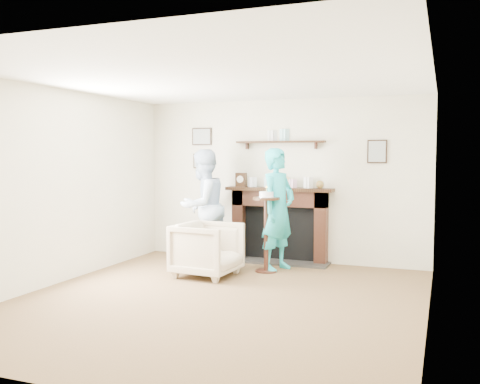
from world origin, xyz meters
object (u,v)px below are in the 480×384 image
object	(u,v)px
man	(203,262)
pedestal_table	(266,219)
woman	(278,270)
armchair	(207,276)

from	to	relation	value
man	pedestal_table	xyz separation A→B (m)	(1.11, -0.27, 0.75)
woman	armchair	bearing A→B (deg)	152.24
woman	pedestal_table	bearing A→B (deg)	167.79
man	pedestal_table	world-z (taller)	pedestal_table
man	pedestal_table	bearing A→B (deg)	95.48
woman	pedestal_table	distance (m)	0.78
armchair	woman	distance (m)	1.07
armchair	pedestal_table	size ratio (longest dim) A/B	0.67
man	woman	xyz separation A→B (m)	(1.22, -0.08, 0.00)
armchair	man	world-z (taller)	man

